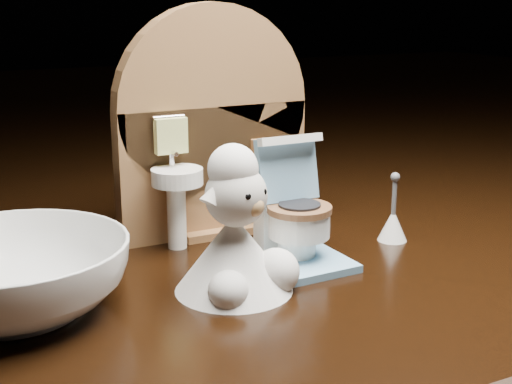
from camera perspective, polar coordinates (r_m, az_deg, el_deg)
backdrop_panel at (r=0.47m, az=-3.54°, el=4.49°), size 0.13×0.05×0.15m
toy_toilet at (r=0.43m, az=2.83°, el=-1.80°), size 0.04×0.05×0.08m
bath_mat at (r=0.42m, az=3.43°, el=-5.81°), size 0.06×0.05×0.00m
toilet_brush at (r=0.47m, az=10.89°, el=-2.43°), size 0.02×0.02×0.05m
plush_lamb at (r=0.38m, az=-1.56°, el=-3.91°), size 0.07×0.06×0.08m
ceramic_bowl at (r=0.38m, az=-18.86°, el=-6.48°), size 0.15×0.15×0.04m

